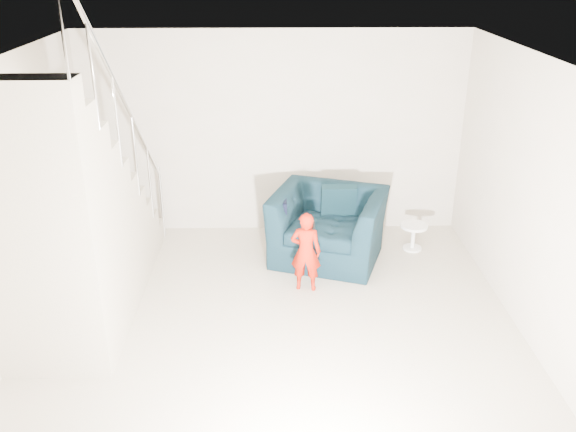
{
  "coord_description": "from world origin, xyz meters",
  "views": [
    {
      "loc": [
        -0.0,
        -5.03,
        3.58
      ],
      "look_at": [
        0.15,
        1.2,
        0.85
      ],
      "focal_mm": 38.0,
      "sensor_mm": 36.0,
      "label": 1
    }
  ],
  "objects_px": {
    "armchair": "(328,226)",
    "toddler": "(306,252)",
    "staircase": "(76,235)",
    "side_table": "(413,233)"
  },
  "relations": [
    {
      "from": "armchair",
      "to": "staircase",
      "type": "xyz_separation_m",
      "value": [
        -2.67,
        -1.29,
        0.52
      ]
    },
    {
      "from": "armchair",
      "to": "side_table",
      "type": "relative_size",
      "value": 3.79
    },
    {
      "from": "armchair",
      "to": "toddler",
      "type": "bearing_deg",
      "value": -93.11
    },
    {
      "from": "armchair",
      "to": "side_table",
      "type": "height_order",
      "value": "armchair"
    },
    {
      "from": "side_table",
      "to": "staircase",
      "type": "distance_m",
      "value": 4.13
    },
    {
      "from": "side_table",
      "to": "armchair",
      "type": "bearing_deg",
      "value": -170.52
    },
    {
      "from": "side_table",
      "to": "staircase",
      "type": "relative_size",
      "value": 0.1
    },
    {
      "from": "side_table",
      "to": "staircase",
      "type": "bearing_deg",
      "value": -158.69
    },
    {
      "from": "staircase",
      "to": "toddler",
      "type": "bearing_deg",
      "value": 12.15
    },
    {
      "from": "armchair",
      "to": "side_table",
      "type": "bearing_deg",
      "value": 28.6
    }
  ]
}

